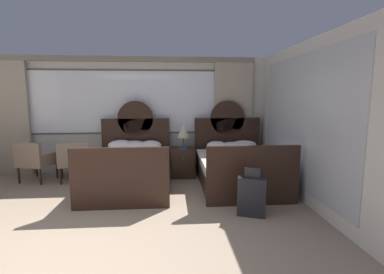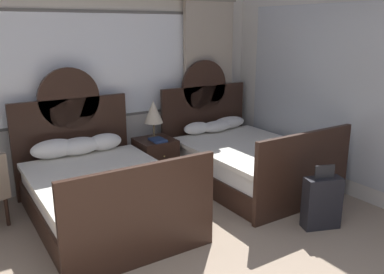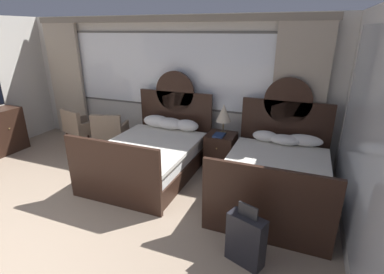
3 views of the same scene
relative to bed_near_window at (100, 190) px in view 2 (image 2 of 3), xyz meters
name	(u,v)px [view 2 (image 2 of 3)]	position (x,y,z in m)	size (l,w,h in m)	color
wall_back_window	(43,87)	(-0.27, 1.21, 1.07)	(6.61, 0.22, 2.70)	beige
wall_right_mirror	(359,95)	(3.07, -1.11, 0.99)	(0.08, 4.70, 2.70)	beige
bed_near_window	(100,190)	(0.00, 0.00, 0.00)	(1.54, 2.20, 1.69)	black
bed_near_mirror	(243,159)	(2.13, -0.01, -0.01)	(1.54, 2.20, 1.69)	black
nightstand_between_beds	(156,161)	(1.07, 0.66, -0.03)	(0.52, 0.54, 0.65)	black
table_lamp_on_nightstand	(153,112)	(1.08, 0.72, 0.67)	(0.27, 0.27, 0.54)	brown
book_on_nightstand	(158,140)	(1.06, 0.56, 0.30)	(0.18, 0.26, 0.03)	navy
suitcase_on_floor	(322,202)	(2.00, -1.54, -0.06)	(0.45, 0.31, 0.74)	black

